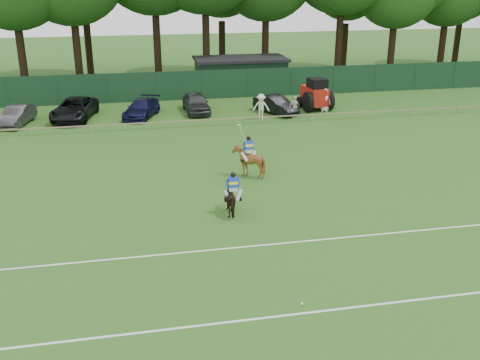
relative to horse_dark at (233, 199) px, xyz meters
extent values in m
plane|color=#1E4C14|center=(-0.07, -2.42, -0.71)|extent=(160.00, 160.00, 0.00)
imported|color=black|center=(0.00, 0.00, 0.00)|extent=(0.77, 1.68, 1.42)
imported|color=brown|center=(1.74, 4.73, 0.16)|extent=(1.64, 1.78, 1.73)
imported|color=#2D2D30|center=(-12.41, 18.72, -0.02)|extent=(2.29, 4.38, 1.37)
imported|color=black|center=(-8.45, 19.56, 0.07)|extent=(3.65, 6.00, 1.56)
imported|color=#121238|center=(-3.47, 19.16, -0.04)|extent=(3.42, 4.95, 1.33)
imported|color=#323235|center=(0.80, 19.87, 0.06)|extent=(1.93, 4.57, 1.54)
imported|color=black|center=(6.89, 18.36, -0.03)|extent=(3.06, 4.37, 1.37)
imported|color=silver|center=(5.31, 16.71, 0.26)|extent=(1.40, 1.06, 1.93)
imported|color=beige|center=(7.92, 16.74, 0.11)|extent=(1.04, 0.71, 1.64)
imported|color=white|center=(10.83, 18.08, 0.22)|extent=(1.07, 0.90, 1.87)
cube|color=silver|center=(0.00, 0.00, 0.51)|extent=(0.36, 0.26, 0.18)
cube|color=#1946B4|center=(0.00, 0.00, 0.83)|extent=(0.40, 0.31, 0.51)
cube|color=yellow|center=(0.00, 0.00, 0.81)|extent=(0.43, 0.29, 0.18)
sphere|color=black|center=(0.00, 0.00, 1.20)|extent=(0.25, 0.25, 0.25)
cylinder|color=silver|center=(0.26, -0.05, 0.21)|extent=(0.42, 0.33, 0.59)
cylinder|color=silver|center=(-0.26, -0.05, 0.21)|extent=(0.42, 0.33, 0.59)
cube|color=silver|center=(1.74, 4.73, 0.75)|extent=(0.40, 0.32, 0.18)
cube|color=#1946B4|center=(1.74, 4.73, 1.07)|extent=(0.44, 0.37, 0.51)
cube|color=yellow|center=(1.74, 4.73, 1.05)|extent=(0.47, 0.35, 0.18)
sphere|color=black|center=(1.74, 4.73, 1.44)|extent=(0.25, 0.25, 0.25)
cylinder|color=silver|center=(2.01, 4.73, 0.45)|extent=(0.41, 0.39, 0.59)
cylinder|color=silver|center=(1.49, 4.64, 0.45)|extent=(0.42, 0.32, 0.59)
cylinder|color=tan|center=(1.44, 4.73, 1.62)|extent=(0.36, 0.53, 1.17)
sphere|color=silver|center=(0.85, -7.93, -0.66)|extent=(0.09, 0.09, 0.09)
cube|color=silver|center=(-0.07, -8.42, -0.70)|extent=(60.00, 0.10, 0.01)
cube|color=silver|center=(-0.07, -3.42, -0.70)|extent=(60.00, 0.10, 0.01)
cube|color=#997F5B|center=(-0.07, 15.58, -0.26)|extent=(62.00, 0.08, 0.08)
cube|color=#14351E|center=(-0.07, 24.58, 0.54)|extent=(92.00, 0.04, 2.50)
cube|color=#14331E|center=(5.93, 27.58, 0.69)|extent=(8.00, 4.00, 2.80)
cube|color=black|center=(5.93, 27.58, 2.21)|extent=(8.40, 4.40, 0.24)
cube|color=#B01C10|center=(10.27, 19.08, 0.41)|extent=(1.71, 2.71, 1.38)
cube|color=black|center=(10.33, 18.65, 1.37)|extent=(1.45, 1.54, 0.96)
cylinder|color=black|center=(9.47, 18.22, 0.09)|extent=(0.53, 1.62, 1.60)
cylinder|color=black|center=(11.27, 18.46, 0.09)|extent=(0.53, 1.62, 1.60)
cylinder|color=black|center=(9.34, 20.03, -0.28)|extent=(0.43, 0.89, 0.85)
cylinder|color=black|center=(10.92, 20.24, -0.28)|extent=(0.43, 0.89, 0.85)
camera|label=1|loc=(-4.41, -23.41, 9.89)|focal=42.00mm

